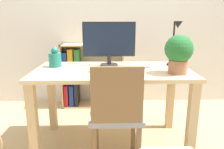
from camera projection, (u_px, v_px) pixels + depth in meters
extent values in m
plane|color=tan|center=(112.00, 143.00, 2.11)|extent=(10.00, 10.00, 0.00)
cube|color=silver|center=(110.00, 8.00, 2.91)|extent=(8.00, 0.05, 2.60)
cube|color=#D8BC8C|center=(112.00, 71.00, 1.94)|extent=(1.37, 0.72, 0.03)
cube|color=tan|center=(33.00, 125.00, 1.72)|extent=(0.07, 0.07, 0.70)
cube|color=tan|center=(192.00, 124.00, 1.74)|extent=(0.07, 0.07, 0.70)
cube|color=tan|center=(52.00, 98.00, 2.31)|extent=(0.07, 0.07, 0.70)
cube|color=tan|center=(170.00, 97.00, 2.34)|extent=(0.07, 0.07, 0.70)
cylinder|color=#232326|center=(109.00, 65.00, 2.09)|extent=(0.17, 0.17, 0.02)
cylinder|color=#232326|center=(109.00, 59.00, 2.08)|extent=(0.04, 0.04, 0.09)
cube|color=#232326|center=(109.00, 39.00, 2.04)|extent=(0.49, 0.02, 0.32)
cube|color=#192338|center=(109.00, 39.00, 2.03)|extent=(0.47, 0.03, 0.30)
cube|color=silver|center=(107.00, 70.00, 1.87)|extent=(0.33, 0.12, 0.02)
cylinder|color=#1E7266|center=(55.00, 60.00, 2.03)|extent=(0.12, 0.12, 0.13)
sphere|color=#1E7266|center=(55.00, 51.00, 2.00)|extent=(0.06, 0.06, 0.06)
cylinder|color=black|center=(172.00, 64.00, 2.10)|extent=(0.10, 0.10, 0.02)
cylinder|color=black|center=(173.00, 43.00, 2.05)|extent=(0.02, 0.02, 0.39)
cylinder|color=black|center=(176.00, 22.00, 1.96)|extent=(0.01, 0.10, 0.01)
cone|color=black|center=(178.00, 25.00, 1.91)|extent=(0.08, 0.08, 0.06)
cylinder|color=#9E6647|center=(178.00, 67.00, 1.77)|extent=(0.15, 0.15, 0.11)
sphere|color=#23662D|center=(179.00, 49.00, 1.74)|extent=(0.23, 0.23, 0.23)
cube|color=gray|center=(116.00, 114.00, 1.71)|extent=(0.40, 0.40, 0.04)
cube|color=brown|center=(117.00, 95.00, 1.48)|extent=(0.36, 0.03, 0.40)
cube|color=brown|center=(97.00, 130.00, 1.92)|extent=(0.04, 0.04, 0.42)
cube|color=brown|center=(133.00, 130.00, 1.93)|extent=(0.04, 0.04, 0.42)
cube|color=tan|center=(63.00, 76.00, 2.94)|extent=(0.02, 0.28, 0.84)
cube|color=tan|center=(122.00, 75.00, 2.96)|extent=(0.02, 0.28, 0.84)
cube|color=tan|center=(93.00, 104.00, 3.05)|extent=(0.81, 0.28, 0.02)
cube|color=tan|center=(92.00, 45.00, 2.85)|extent=(0.81, 0.28, 0.02)
cube|color=tan|center=(93.00, 75.00, 2.95)|extent=(0.78, 0.28, 0.02)
cube|color=red|center=(67.00, 94.00, 3.01)|extent=(0.05, 0.24, 0.28)
cube|color=navy|center=(73.00, 94.00, 3.01)|extent=(0.06, 0.24, 0.28)
cube|color=black|center=(77.00, 92.00, 3.00)|extent=(0.05, 0.24, 0.33)
cube|color=navy|center=(66.00, 64.00, 2.90)|extent=(0.06, 0.24, 0.31)
cube|color=orange|center=(72.00, 62.00, 2.90)|extent=(0.07, 0.24, 0.35)
cube|color=#2D7F38|center=(78.00, 62.00, 2.90)|extent=(0.06, 0.24, 0.35)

